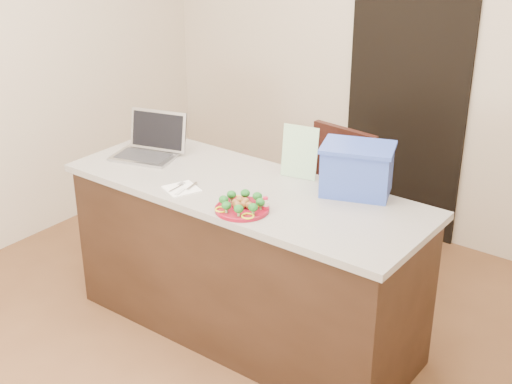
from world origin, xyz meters
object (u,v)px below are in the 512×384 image
Objects in this scene: island at (245,261)px; yogurt_bottle at (265,206)px; chair at (333,201)px; plate at (242,209)px; blue_box at (357,169)px; laptop at (151,144)px; napkin at (182,189)px.

yogurt_bottle reaches higher than island.
yogurt_bottle is 1.01m from chair.
blue_box is at bearing 56.85° from plate.
island is 0.77m from chair.
blue_box is at bearing -42.45° from chair.
chair is (-0.06, 0.99, -0.34)m from plate.
laptop is at bearing 171.21° from blue_box.
yogurt_bottle reaches higher than napkin.
chair is at bearing 81.26° from island.
plate reaches higher than island.
yogurt_bottle is 0.18× the size of blue_box.
laptop reaches higher than island.
napkin is 2.11× the size of yogurt_bottle.
island is at bearing -92.53° from chair.
yogurt_bottle is (0.52, 0.05, 0.03)m from napkin.
chair is (0.11, 0.75, 0.13)m from island.
island is at bearing 125.29° from plate.
yogurt_bottle is 0.19× the size of laptop.
blue_box is (0.35, 0.53, 0.12)m from plate.
laptop is 0.95× the size of blue_box.
chair is at bearing 23.68° from laptop.
napkin is at bearing -165.94° from blue_box.
napkin is 0.52m from yogurt_bottle.
blue_box reaches higher than yogurt_bottle.
chair is at bearing 99.50° from yogurt_bottle.
yogurt_bottle reaches higher than plate.
blue_box is at bearing 62.28° from yogurt_bottle.
chair reaches higher than island.
island is at bearing -19.13° from laptop.
chair reaches higher than napkin.
napkin is at bearing -104.16° from chair.
plate is 0.95m from laptop.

